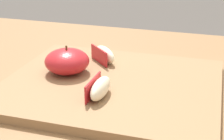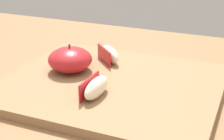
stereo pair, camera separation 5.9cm
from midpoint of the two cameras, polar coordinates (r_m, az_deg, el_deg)
cutting_board at (r=0.60m, az=-2.81°, el=-2.51°), size 0.36×0.31×0.02m
apple_half_skin_up at (r=0.63m, az=-9.96°, el=1.36°), size 0.08×0.08×0.05m
apple_wedge_left at (r=0.54m, az=-5.13°, el=-3.02°), size 0.03×0.07×0.03m
apple_wedge_front at (r=0.68m, az=-3.77°, el=2.49°), size 0.06×0.06×0.03m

